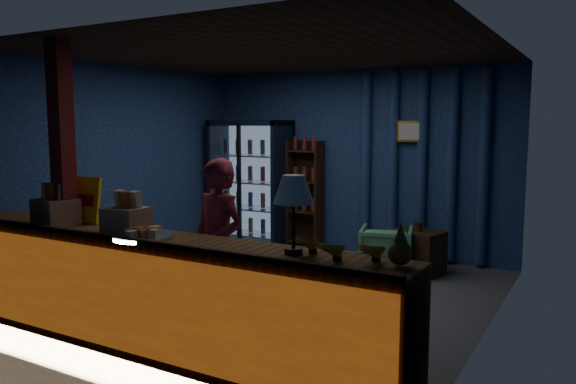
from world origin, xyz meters
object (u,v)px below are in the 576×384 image
pastry_tray (143,235)px  table_lamp (294,193)px  shopkeeper (218,247)px  green_chair (386,250)px

pastry_tray → table_lamp: size_ratio=0.88×
shopkeeper → table_lamp: shopkeeper is taller
shopkeeper → pastry_tray: size_ratio=3.19×
green_chair → table_lamp: size_ratio=1.16×
pastry_tray → table_lamp: table_lamp is taller
shopkeeper → green_chair: shopkeeper is taller
shopkeeper → green_chair: (0.59, 2.68, -0.49)m
pastry_tray → green_chair: bearing=75.8°
green_chair → table_lamp: 3.40m
shopkeeper → green_chair: 2.78m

